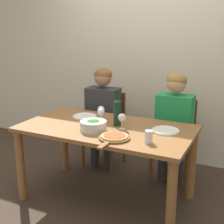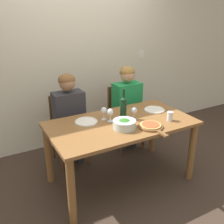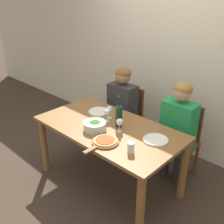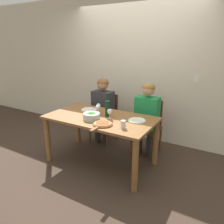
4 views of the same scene
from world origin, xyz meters
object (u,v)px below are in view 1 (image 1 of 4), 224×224
(person_woman, at_px, (102,109))
(person_man, at_px, (174,119))
(chair_right, at_px, (176,137))
(wine_glass_right, at_px, (122,118))
(chair_left, at_px, (107,126))
(dinner_plate_right, at_px, (165,130))
(wine_glass_centre, at_px, (101,113))
(water_tumbler, at_px, (149,137))
(pizza_on_board, at_px, (114,137))
(wine_bottle, at_px, (117,111))
(broccoli_bowl, at_px, (93,126))
(dinner_plate_left, at_px, (85,116))
(wine_glass_left, at_px, (101,111))

(person_woman, height_order, person_man, same)
(chair_right, distance_m, wine_glass_right, 0.91)
(chair_left, relative_size, dinner_plate_right, 3.54)
(dinner_plate_right, relative_size, wine_glass_centre, 1.68)
(water_tumbler, bearing_deg, pizza_on_board, -171.12)
(person_woman, relative_size, person_man, 1.00)
(wine_glass_centre, bearing_deg, water_tumbler, -27.04)
(wine_bottle, distance_m, wine_glass_centre, 0.18)
(chair_right, bearing_deg, chair_left, 180.00)
(person_woman, bearing_deg, broccoli_bowl, -67.93)
(chair_right, height_order, person_man, person_man)
(dinner_plate_right, distance_m, wine_glass_centre, 0.65)
(chair_right, xyz_separation_m, water_tumbler, (0.02, -0.98, 0.33))
(wine_bottle, bearing_deg, water_tumbler, -35.92)
(pizza_on_board, bearing_deg, wine_glass_right, 99.70)
(chair_left, relative_size, chair_right, 1.00)
(chair_right, relative_size, wine_bottle, 2.55)
(pizza_on_board, relative_size, wine_glass_centre, 2.71)
(chair_right, relative_size, person_man, 0.74)
(broccoli_bowl, distance_m, dinner_plate_left, 0.45)
(person_man, xyz_separation_m, wine_glass_right, (-0.32, -0.65, 0.14))
(chair_right, xyz_separation_m, wine_bottle, (-0.41, -0.67, 0.42))
(pizza_on_board, height_order, wine_glass_centre, wine_glass_centre)
(person_woman, relative_size, dinner_plate_left, 4.79)
(wine_glass_right, bearing_deg, person_woman, 129.77)
(dinner_plate_right, relative_size, wine_glass_right, 1.68)
(person_woman, height_order, broccoli_bowl, person_woman)
(chair_left, height_order, dinner_plate_right, chair_left)
(dinner_plate_right, bearing_deg, broccoli_bowl, -156.21)
(chair_left, height_order, wine_glass_right, wine_glass_right)
(chair_left, relative_size, pizza_on_board, 2.20)
(pizza_on_board, xyz_separation_m, wine_glass_right, (-0.05, 0.27, 0.09))
(person_woman, bearing_deg, wine_glass_centre, -63.61)
(broccoli_bowl, bearing_deg, person_man, 56.00)
(wine_bottle, bearing_deg, chair_left, 123.97)
(person_woman, distance_m, broccoli_bowl, 0.86)
(chair_left, relative_size, wine_glass_centre, 5.97)
(chair_left, height_order, wine_bottle, wine_bottle)
(broccoli_bowl, bearing_deg, wine_glass_centre, 100.53)
(wine_glass_left, xyz_separation_m, wine_glass_centre, (0.04, -0.08, 0.00))
(person_man, bearing_deg, wine_glass_centre, -135.85)
(dinner_plate_left, height_order, wine_glass_centre, wine_glass_centre)
(person_woman, relative_size, wine_glass_right, 8.06)
(water_tumbler, bearing_deg, broccoli_bowl, 172.59)
(broccoli_bowl, xyz_separation_m, wine_glass_left, (-0.08, 0.31, 0.06))
(chair_right, height_order, broccoli_bowl, chair_right)
(person_man, height_order, dinner_plate_right, person_man)
(chair_right, relative_size, person_woman, 0.74)
(wine_glass_left, bearing_deg, dinner_plate_left, 172.19)
(dinner_plate_left, bearing_deg, chair_left, 93.20)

